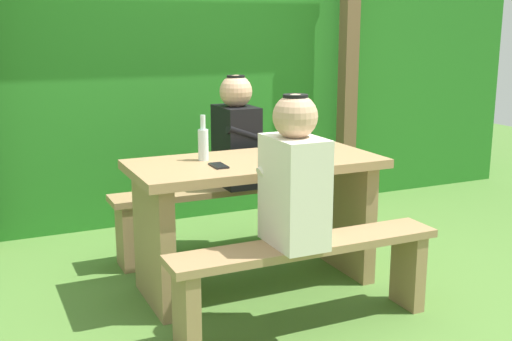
# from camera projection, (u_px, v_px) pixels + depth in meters

# --- Properties ---
(ground_plane) EXTENTS (12.00, 12.00, 0.00)m
(ground_plane) POSITION_uv_depth(u_px,v_px,m) (256.00, 285.00, 3.69)
(ground_plane) COLOR #4D7631
(hedge_backdrop) EXTENTS (6.40, 1.04, 2.10)m
(hedge_backdrop) POSITION_uv_depth(u_px,v_px,m) (156.00, 79.00, 5.18)
(hedge_backdrop) COLOR #25701F
(hedge_backdrop) RESTS_ON ground_plane
(pergola_post_right) EXTENTS (0.12, 0.12, 2.15)m
(pergola_post_right) POSITION_uv_depth(u_px,v_px,m) (348.00, 76.00, 5.13)
(pergola_post_right) COLOR brown
(pergola_post_right) RESTS_ON ground_plane
(picnic_table) EXTENTS (1.40, 0.64, 0.75)m
(picnic_table) POSITION_uv_depth(u_px,v_px,m) (256.00, 201.00, 3.58)
(picnic_table) COLOR #9E7A51
(picnic_table) RESTS_ON ground_plane
(bench_near) EXTENTS (1.40, 0.24, 0.45)m
(bench_near) POSITION_uv_depth(u_px,v_px,m) (307.00, 267.00, 3.10)
(bench_near) COLOR #9E7A51
(bench_near) RESTS_ON ground_plane
(bench_far) EXTENTS (1.40, 0.24, 0.45)m
(bench_far) POSITION_uv_depth(u_px,v_px,m) (218.00, 206.00, 4.14)
(bench_far) COLOR #9E7A51
(bench_far) RESTS_ON ground_plane
(person_white_shirt) EXTENTS (0.25, 0.35, 0.72)m
(person_white_shirt) POSITION_uv_depth(u_px,v_px,m) (294.00, 177.00, 2.97)
(person_white_shirt) COLOR silver
(person_white_shirt) RESTS_ON bench_near
(person_black_coat) EXTENTS (0.25, 0.35, 0.72)m
(person_black_coat) POSITION_uv_depth(u_px,v_px,m) (236.00, 135.00, 4.09)
(person_black_coat) COLOR black
(person_black_coat) RESTS_ON bench_far
(drinking_glass) EXTENTS (0.08, 0.08, 0.09)m
(drinking_glass) POSITION_uv_depth(u_px,v_px,m) (273.00, 155.00, 3.42)
(drinking_glass) COLOR silver
(drinking_glass) RESTS_ON picnic_table
(bottle_left) EXTENTS (0.06, 0.06, 0.25)m
(bottle_left) POSITION_uv_depth(u_px,v_px,m) (203.00, 143.00, 3.48)
(bottle_left) COLOR silver
(bottle_left) RESTS_ON picnic_table
(cell_phone) EXTENTS (0.07, 0.14, 0.01)m
(cell_phone) POSITION_uv_depth(u_px,v_px,m) (219.00, 166.00, 3.35)
(cell_phone) COLOR black
(cell_phone) RESTS_ON picnic_table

